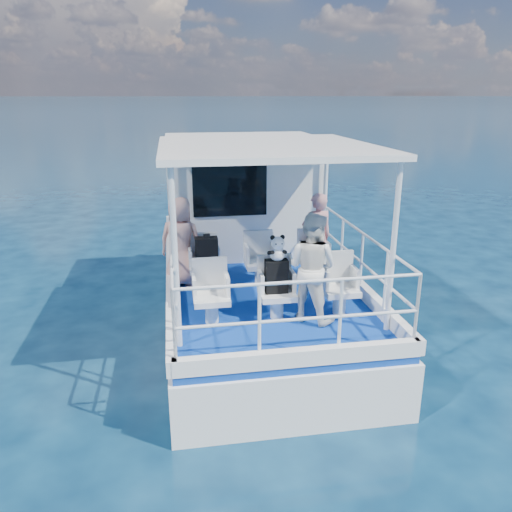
{
  "coord_description": "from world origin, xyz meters",
  "views": [
    {
      "loc": [
        -1.34,
        -7.29,
        3.85
      ],
      "look_at": [
        -0.17,
        -0.4,
        1.58
      ],
      "focal_mm": 35.0,
      "sensor_mm": 36.0,
      "label": 1
    }
  ],
  "objects_px": {
    "panda": "(277,248)",
    "backpack_center": "(276,276)",
    "passenger_port_fwd": "(181,242)",
    "passenger_stbd_aft": "(311,267)"
  },
  "relations": [
    {
      "from": "passenger_port_fwd",
      "to": "backpack_center",
      "type": "xyz_separation_m",
      "value": [
        1.24,
        -1.51,
        -0.11
      ]
    },
    {
      "from": "passenger_port_fwd",
      "to": "passenger_stbd_aft",
      "type": "xyz_separation_m",
      "value": [
        1.69,
        -1.63,
        0.03
      ]
    },
    {
      "from": "passenger_stbd_aft",
      "to": "panda",
      "type": "xyz_separation_m",
      "value": [
        -0.44,
        0.11,
        0.26
      ]
    },
    {
      "from": "passenger_stbd_aft",
      "to": "backpack_center",
      "type": "bearing_deg",
      "value": 27.98
    },
    {
      "from": "passenger_port_fwd",
      "to": "backpack_center",
      "type": "height_order",
      "value": "passenger_port_fwd"
    },
    {
      "from": "panda",
      "to": "backpack_center",
      "type": "bearing_deg",
      "value": 120.13
    },
    {
      "from": "passenger_stbd_aft",
      "to": "passenger_port_fwd",
      "type": "bearing_deg",
      "value": -1.5
    },
    {
      "from": "backpack_center",
      "to": "passenger_stbd_aft",
      "type": "bearing_deg",
      "value": -14.49
    },
    {
      "from": "backpack_center",
      "to": "panda",
      "type": "xyz_separation_m",
      "value": [
        0.01,
        -0.01,
        0.4
      ]
    },
    {
      "from": "passenger_stbd_aft",
      "to": "backpack_center",
      "type": "xyz_separation_m",
      "value": [
        -0.45,
        0.12,
        -0.14
      ]
    }
  ]
}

